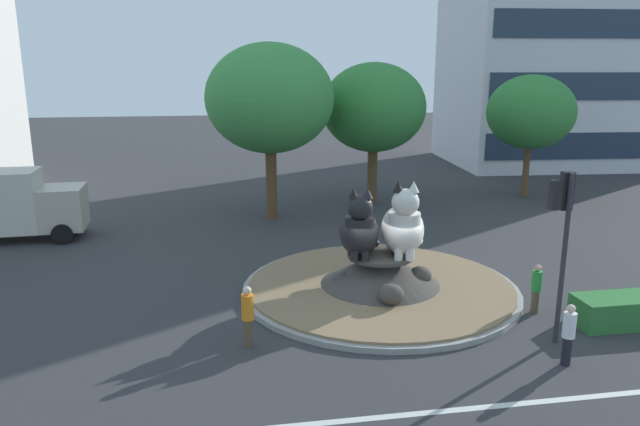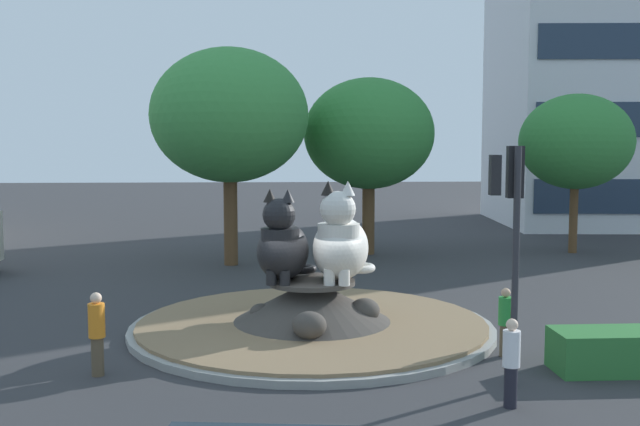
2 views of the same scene
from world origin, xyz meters
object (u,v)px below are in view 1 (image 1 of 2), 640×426
at_px(second_tree_near_tower, 374,108).
at_px(delivery_box_truck, 5,204).
at_px(cat_statue_white, 403,226).
at_px(pedestrian_green_shirt, 536,287).
at_px(traffic_light_mast, 563,220).
at_px(third_tree_left, 531,112).
at_px(pedestrian_white_shirt, 568,333).
at_px(cat_statue_black, 359,230).
at_px(pedestrian_orange_shirt, 248,315).
at_px(broadleaf_tree_behind_island, 270,99).

bearing_deg(second_tree_near_tower, delivery_box_truck, -165.01).
distance_m(cat_statue_white, pedestrian_green_shirt, 4.64).
distance_m(traffic_light_mast, delivery_box_truck, 22.97).
distance_m(third_tree_left, pedestrian_white_shirt, 21.80).
xyz_separation_m(second_tree_near_tower, third_tree_left, (9.37, -0.15, -0.35)).
bearing_deg(cat_statue_black, cat_statue_white, 97.22).
bearing_deg(pedestrian_white_shirt, pedestrian_green_shirt, 129.94).
distance_m(cat_statue_white, second_tree_near_tower, 14.23).
xyz_separation_m(pedestrian_white_shirt, delivery_box_truck, (-18.24, 14.67, 0.78)).
xyz_separation_m(cat_statue_black, pedestrian_white_shirt, (4.18, -5.89, -1.34)).
relative_size(pedestrian_orange_shirt, delivery_box_truck, 0.28).
distance_m(second_tree_near_tower, pedestrian_white_shirt, 20.01).
relative_size(traffic_light_mast, third_tree_left, 0.68).
bearing_deg(pedestrian_orange_shirt, pedestrian_white_shirt, 173.62).
distance_m(pedestrian_white_shirt, delivery_box_truck, 23.42).
height_order(cat_statue_black, second_tree_near_tower, second_tree_near_tower).
relative_size(third_tree_left, pedestrian_white_shirt, 4.28).
height_order(cat_statue_white, broadleaf_tree_behind_island, broadleaf_tree_behind_island).
bearing_deg(pedestrian_green_shirt, second_tree_near_tower, -140.65).
relative_size(cat_statue_black, pedestrian_orange_shirt, 1.36).
xyz_separation_m(traffic_light_mast, broadleaf_tree_behind_island, (-6.59, 15.49, 2.51)).
bearing_deg(cat_statue_black, pedestrian_white_shirt, 45.51).
height_order(second_tree_near_tower, pedestrian_white_shirt, second_tree_near_tower).
relative_size(cat_statue_black, second_tree_near_tower, 0.31).
distance_m(cat_statue_white, pedestrian_white_shirt, 6.56).
bearing_deg(cat_statue_white, pedestrian_green_shirt, 66.42).
bearing_deg(pedestrian_green_shirt, third_tree_left, -171.78).
bearing_deg(third_tree_left, pedestrian_orange_shirt, -135.52).
height_order(pedestrian_orange_shirt, pedestrian_white_shirt, pedestrian_orange_shirt).
height_order(cat_statue_white, pedestrian_orange_shirt, cat_statue_white).
distance_m(traffic_light_mast, second_tree_near_tower, 18.25).
bearing_deg(cat_statue_white, broadleaf_tree_behind_island, -150.42).
xyz_separation_m(traffic_light_mast, pedestrian_green_shirt, (0.54, 1.92, -2.71)).
relative_size(cat_statue_white, pedestrian_green_shirt, 1.64).
relative_size(pedestrian_orange_shirt, pedestrian_white_shirt, 1.06).
distance_m(pedestrian_orange_shirt, delivery_box_truck, 15.93).
distance_m(traffic_light_mast, pedestrian_orange_shirt, 8.96).
height_order(traffic_light_mast, pedestrian_orange_shirt, traffic_light_mast).
bearing_deg(pedestrian_white_shirt, second_tree_near_tower, 146.35).
xyz_separation_m(third_tree_left, pedestrian_green_shirt, (-8.23, -16.08, -4.19)).
xyz_separation_m(broadleaf_tree_behind_island, third_tree_left, (15.36, 2.51, -1.03)).
height_order(cat_statue_black, pedestrian_white_shirt, cat_statue_black).
height_order(third_tree_left, delivery_box_truck, third_tree_left).
bearing_deg(traffic_light_mast, cat_statue_white, 38.96).
relative_size(cat_statue_white, second_tree_near_tower, 0.33).
distance_m(third_tree_left, pedestrian_green_shirt, 18.54).
relative_size(broadleaf_tree_behind_island, third_tree_left, 1.22).
xyz_separation_m(second_tree_near_tower, delivery_box_truck, (-18.02, -4.83, -3.71)).
distance_m(traffic_light_mast, pedestrian_white_shirt, 3.01).
height_order(broadleaf_tree_behind_island, delivery_box_truck, broadleaf_tree_behind_island).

